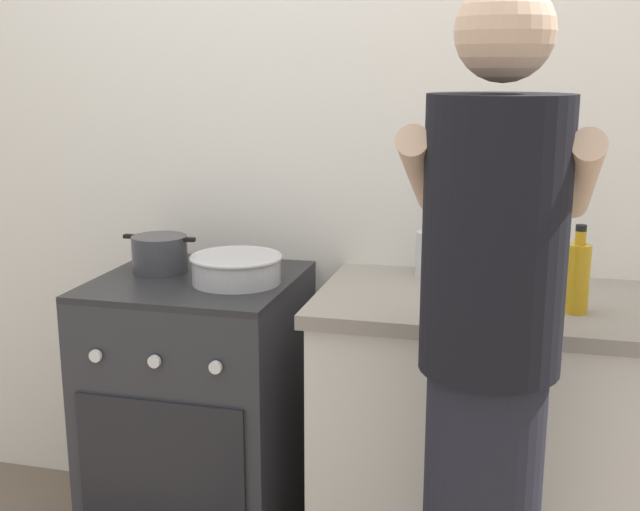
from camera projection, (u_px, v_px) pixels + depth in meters
The scene contains 9 objects.
back_wall at pixel (394, 157), 2.60m from camera, with size 3.20×0.10×2.50m.
countertop at pixel (487, 445), 2.37m from camera, with size 1.00×0.60×0.90m.
stove_range at pixel (201, 414), 2.58m from camera, with size 0.60×0.62×0.90m.
pot at pixel (160, 254), 2.54m from camera, with size 0.24×0.17×0.12m.
mixing_bowl at pixel (236, 267), 2.42m from camera, with size 0.28×0.28×0.09m.
utensil_crock at pixel (433, 243), 2.48m from camera, with size 0.10×0.10×0.32m.
spice_bottle at pixel (497, 290), 2.19m from camera, with size 0.04×0.04×0.09m.
oil_bottle at pixel (578, 276), 2.11m from camera, with size 0.06×0.06×0.24m.
person at pixel (487, 384), 1.75m from camera, with size 0.41×0.50×1.70m.
Camera 1 is at (0.61, -2.08, 1.53)m, focal length 45.37 mm.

